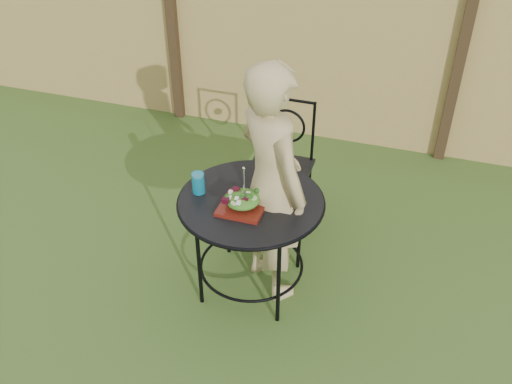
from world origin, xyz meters
TOP-DOWN VIEW (x-y plane):
  - ground at (0.00, 0.00)m, footprint 60.00×60.00m
  - fence at (-0.00, 2.19)m, footprint 8.00×0.12m
  - patio_table at (0.17, 0.07)m, footprint 0.92×0.92m
  - patio_chair at (0.13, 0.88)m, footprint 0.46×0.46m
  - diner at (0.28, 0.13)m, footprint 0.70×0.68m
  - salad_plate at (0.15, -0.03)m, footprint 0.27×0.27m
  - salad at (0.15, -0.03)m, footprint 0.21×0.21m
  - fork at (0.16, -0.03)m, footprint 0.01×0.01m
  - drinking_glass at (-0.17, 0.04)m, footprint 0.08×0.08m

SIDE VIEW (x-z plane):
  - ground at x=0.00m, z-range 0.00..0.00m
  - patio_chair at x=0.13m, z-range 0.03..0.98m
  - patio_table at x=0.17m, z-range 0.22..0.95m
  - salad_plate at x=0.15m, z-range 0.72..0.75m
  - salad at x=0.15m, z-range 0.75..0.83m
  - drinking_glass at x=-0.17m, z-range 0.72..0.86m
  - diner at x=0.28m, z-range 0.00..1.63m
  - fork at x=0.16m, z-range 0.83..1.01m
  - fence at x=0.00m, z-range 0.00..1.90m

